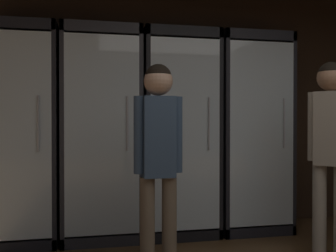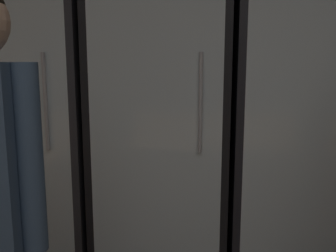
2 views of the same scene
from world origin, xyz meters
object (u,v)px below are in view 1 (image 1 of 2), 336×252
(cooler_center, at_px, (178,136))
(shopper_far, at_px, (330,139))
(cooler_left, at_px, (102,137))
(shopper_near, at_px, (158,149))
(cooler_right, at_px, (249,135))
(cooler_far_left, at_px, (18,137))

(cooler_center, xyz_separation_m, shopper_far, (1.04, -1.07, 0.01))
(cooler_left, distance_m, shopper_near, 1.24)
(cooler_center, height_order, cooler_right, same)
(cooler_center, height_order, shopper_far, cooler_center)
(cooler_far_left, relative_size, cooler_center, 1.00)
(cooler_center, relative_size, cooler_right, 1.00)
(cooler_right, bearing_deg, shopper_far, -76.96)
(cooler_center, bearing_deg, shopper_near, -109.40)
(cooler_center, distance_m, cooler_right, 0.79)
(cooler_far_left, relative_size, shopper_near, 1.32)
(cooler_center, bearing_deg, cooler_left, 179.98)
(cooler_center, bearing_deg, cooler_right, 0.00)
(cooler_center, xyz_separation_m, cooler_right, (0.79, 0.00, 0.01))
(cooler_left, xyz_separation_m, shopper_near, (0.37, -1.18, -0.04))
(cooler_far_left, bearing_deg, shopper_near, -45.51)
(cooler_far_left, bearing_deg, cooler_right, 0.00)
(cooler_left, height_order, shopper_far, cooler_left)
(cooler_center, relative_size, shopper_near, 1.32)
(cooler_right, xyz_separation_m, shopper_far, (0.25, -1.07, -0.00))
(cooler_left, relative_size, shopper_far, 1.26)
(cooler_right, xyz_separation_m, shopper_near, (-1.20, -1.18, -0.05))
(cooler_far_left, xyz_separation_m, cooler_left, (0.79, 0.00, -0.00))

